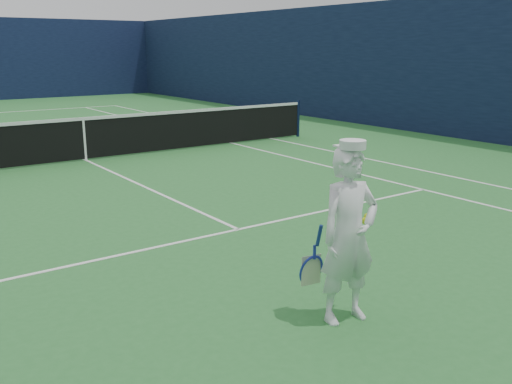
{
  "coord_description": "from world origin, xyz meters",
  "views": [
    {
      "loc": [
        -4.34,
        -12.94,
        2.56
      ],
      "look_at": [
        -0.7,
        -7.82,
        0.96
      ],
      "focal_mm": 40.0,
      "sensor_mm": 36.0,
      "label": 1
    }
  ],
  "objects": [
    {
      "name": "ground",
      "position": [
        0.0,
        0.0,
        0.0
      ],
      "size": [
        80.0,
        80.0,
        0.0
      ],
      "primitive_type": "plane",
      "color": "#296D2F",
      "rests_on": "ground"
    },
    {
      "name": "tennis_player",
      "position": [
        -0.7,
        -9.32,
        0.85
      ],
      "size": [
        0.76,
        0.55,
        1.75
      ],
      "rotation": [
        0.0,
        0.0,
        -0.13
      ],
      "color": "white",
      "rests_on": "ground"
    },
    {
      "name": "windscreen_fence",
      "position": [
        0.0,
        0.0,
        2.0
      ],
      "size": [
        20.12,
        36.12,
        4.0
      ],
      "color": "#0F1839",
      "rests_on": "ground"
    },
    {
      "name": "tennis_net",
      "position": [
        0.0,
        0.0,
        0.55
      ],
      "size": [
        12.88,
        0.09,
        1.07
      ],
      "color": "#141E4C",
      "rests_on": "ground"
    },
    {
      "name": "court_markings",
      "position": [
        0.0,
        0.0,
        0.0
      ],
      "size": [
        11.03,
        23.83,
        0.01
      ],
      "color": "white",
      "rests_on": "ground"
    }
  ]
}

